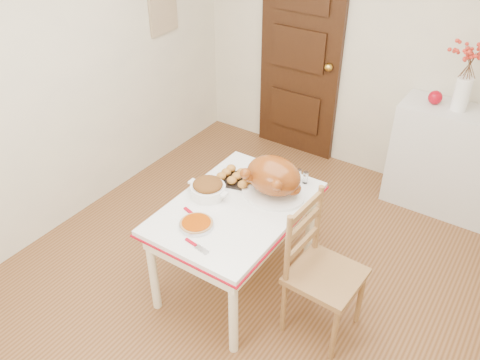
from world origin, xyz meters
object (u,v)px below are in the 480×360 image
Objects in this scene: kitchen_table at (236,245)px; pumpkin_pie at (196,224)px; turkey_platter at (273,178)px; sideboard at (449,161)px; chair_oak at (326,273)px.

kitchen_table is 5.41× the size of pumpkin_pie.
kitchen_table is at bearing -108.86° from turkey_platter.
turkey_platter is at bearing 59.52° from kitchen_table.
kitchen_table is 2.62× the size of turkey_platter.
sideboard is at bearing 73.12° from turkey_platter.
pumpkin_pie is at bearing -116.86° from sideboard.
chair_oak is (-0.28, -1.83, 0.01)m from sideboard.
turkey_platter reaches higher than chair_oak.
turkey_platter is 2.06× the size of pumpkin_pie.
turkey_platter reaches higher than kitchen_table.
sideboard is 1.85m from chair_oak.
sideboard is 2.40m from pumpkin_pie.
sideboard is 0.97× the size of chair_oak.
turkey_platter is (0.14, 0.24, 0.50)m from kitchen_table.
turkey_platter is (-0.56, 0.27, 0.37)m from chair_oak.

